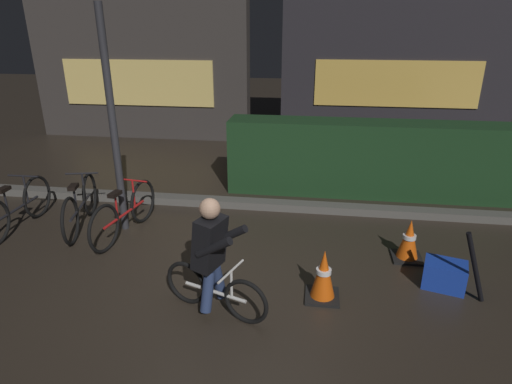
{
  "coord_description": "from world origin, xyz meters",
  "views": [
    {
      "loc": [
        0.86,
        -4.02,
        2.73
      ],
      "look_at": [
        0.2,
        0.6,
        0.9
      ],
      "focal_mm": 30.0,
      "sensor_mm": 36.0,
      "label": 1
    }
  ],
  "objects_px": {
    "parked_bike_center_left": "(125,213)",
    "traffic_cone_far": "(409,240)",
    "blue_crate": "(444,275)",
    "traffic_cone_near": "(323,275)",
    "cyclist": "(213,256)",
    "street_post": "(113,125)",
    "closed_umbrella": "(475,268)",
    "parked_bike_leftmost": "(16,208)",
    "parked_bike_left_mid": "(81,206)"
  },
  "relations": [
    {
      "from": "parked_bike_center_left",
      "to": "blue_crate",
      "type": "bearing_deg",
      "value": -91.49
    },
    {
      "from": "parked_bike_leftmost",
      "to": "parked_bike_center_left",
      "type": "bearing_deg",
      "value": -88.01
    },
    {
      "from": "street_post",
      "to": "blue_crate",
      "type": "relative_size",
      "value": 6.81
    },
    {
      "from": "blue_crate",
      "to": "cyclist",
      "type": "relative_size",
      "value": 0.35
    },
    {
      "from": "parked_bike_center_left",
      "to": "traffic_cone_far",
      "type": "bearing_deg",
      "value": -83.47
    },
    {
      "from": "traffic_cone_near",
      "to": "blue_crate",
      "type": "xyz_separation_m",
      "value": [
        1.34,
        0.4,
        -0.12
      ]
    },
    {
      "from": "traffic_cone_near",
      "to": "parked_bike_left_mid",
      "type": "bearing_deg",
      "value": 160.01
    },
    {
      "from": "parked_bike_left_mid",
      "to": "blue_crate",
      "type": "height_order",
      "value": "parked_bike_left_mid"
    },
    {
      "from": "traffic_cone_near",
      "to": "cyclist",
      "type": "relative_size",
      "value": 0.46
    },
    {
      "from": "street_post",
      "to": "blue_crate",
      "type": "distance_m",
      "value": 4.44
    },
    {
      "from": "traffic_cone_far",
      "to": "traffic_cone_near",
      "type": "bearing_deg",
      "value": -136.93
    },
    {
      "from": "parked_bike_left_mid",
      "to": "closed_umbrella",
      "type": "relative_size",
      "value": 1.85
    },
    {
      "from": "street_post",
      "to": "closed_umbrella",
      "type": "xyz_separation_m",
      "value": [
        4.34,
        -1.15,
        -1.09
      ]
    },
    {
      "from": "parked_bike_center_left",
      "to": "traffic_cone_far",
      "type": "xyz_separation_m",
      "value": [
        3.74,
        -0.12,
        -0.08
      ]
    },
    {
      "from": "street_post",
      "to": "traffic_cone_far",
      "type": "relative_size",
      "value": 5.66
    },
    {
      "from": "parked_bike_left_mid",
      "to": "cyclist",
      "type": "height_order",
      "value": "cyclist"
    },
    {
      "from": "parked_bike_leftmost",
      "to": "cyclist",
      "type": "relative_size",
      "value": 1.28
    },
    {
      "from": "parked_bike_leftmost",
      "to": "closed_umbrella",
      "type": "relative_size",
      "value": 1.87
    },
    {
      "from": "street_post",
      "to": "cyclist",
      "type": "distance_m",
      "value": 2.55
    },
    {
      "from": "parked_bike_left_mid",
      "to": "blue_crate",
      "type": "xyz_separation_m",
      "value": [
        4.75,
        -0.84,
        -0.19
      ]
    },
    {
      "from": "street_post",
      "to": "parked_bike_center_left",
      "type": "distance_m",
      "value": 1.19
    },
    {
      "from": "traffic_cone_near",
      "to": "parked_bike_center_left",
      "type": "bearing_deg",
      "value": 157.68
    },
    {
      "from": "parked_bike_left_mid",
      "to": "cyclist",
      "type": "xyz_separation_m",
      "value": [
        2.32,
        -1.62,
        0.29
      ]
    },
    {
      "from": "traffic_cone_near",
      "to": "parked_bike_leftmost",
      "type": "bearing_deg",
      "value": 166.32
    },
    {
      "from": "parked_bike_left_mid",
      "to": "parked_bike_center_left",
      "type": "relative_size",
      "value": 1.0
    },
    {
      "from": "blue_crate",
      "to": "traffic_cone_far",
      "type": "bearing_deg",
      "value": 116.33
    },
    {
      "from": "street_post",
      "to": "closed_umbrella",
      "type": "relative_size",
      "value": 3.53
    },
    {
      "from": "parked_bike_leftmost",
      "to": "closed_umbrella",
      "type": "height_order",
      "value": "closed_umbrella"
    },
    {
      "from": "closed_umbrella",
      "to": "parked_bike_left_mid",
      "type": "bearing_deg",
      "value": -22.05
    },
    {
      "from": "street_post",
      "to": "closed_umbrella",
      "type": "bearing_deg",
      "value": -14.86
    },
    {
      "from": "parked_bike_center_left",
      "to": "traffic_cone_near",
      "type": "height_order",
      "value": "parked_bike_center_left"
    },
    {
      "from": "parked_bike_left_mid",
      "to": "street_post",
      "type": "bearing_deg",
      "value": -98.26
    },
    {
      "from": "traffic_cone_near",
      "to": "closed_umbrella",
      "type": "distance_m",
      "value": 1.55
    },
    {
      "from": "blue_crate",
      "to": "closed_umbrella",
      "type": "relative_size",
      "value": 0.52
    },
    {
      "from": "street_post",
      "to": "parked_bike_left_mid",
      "type": "xyz_separation_m",
      "value": [
        -0.61,
        -0.06,
        -1.16
      ]
    },
    {
      "from": "parked_bike_leftmost",
      "to": "parked_bike_center_left",
      "type": "relative_size",
      "value": 1.01
    },
    {
      "from": "parked_bike_left_mid",
      "to": "parked_bike_center_left",
      "type": "distance_m",
      "value": 0.73
    },
    {
      "from": "traffic_cone_far",
      "to": "parked_bike_left_mid",
      "type": "bearing_deg",
      "value": 176.64
    },
    {
      "from": "parked_bike_left_mid",
      "to": "blue_crate",
      "type": "distance_m",
      "value": 4.83
    },
    {
      "from": "traffic_cone_far",
      "to": "closed_umbrella",
      "type": "xyz_separation_m",
      "value": [
        0.48,
        -0.83,
        0.15
      ]
    },
    {
      "from": "parked_bike_left_mid",
      "to": "traffic_cone_far",
      "type": "xyz_separation_m",
      "value": [
        4.46,
        -0.26,
        -0.08
      ]
    },
    {
      "from": "street_post",
      "to": "parked_bike_left_mid",
      "type": "relative_size",
      "value": 1.9
    },
    {
      "from": "parked_bike_center_left",
      "to": "cyclist",
      "type": "distance_m",
      "value": 2.2
    },
    {
      "from": "parked_bike_leftmost",
      "to": "traffic_cone_far",
      "type": "distance_m",
      "value": 5.31
    },
    {
      "from": "parked_bike_center_left",
      "to": "blue_crate",
      "type": "height_order",
      "value": "parked_bike_center_left"
    },
    {
      "from": "closed_umbrella",
      "to": "traffic_cone_near",
      "type": "bearing_deg",
      "value": -4.01
    },
    {
      "from": "parked_bike_center_left",
      "to": "cyclist",
      "type": "bearing_deg",
      "value": -124.27
    },
    {
      "from": "blue_crate",
      "to": "closed_umbrella",
      "type": "xyz_separation_m",
      "value": [
        0.2,
        -0.25,
        0.26
      ]
    },
    {
      "from": "parked_bike_left_mid",
      "to": "closed_umbrella",
      "type": "height_order",
      "value": "closed_umbrella"
    },
    {
      "from": "street_post",
      "to": "traffic_cone_far",
      "type": "xyz_separation_m",
      "value": [
        3.85,
        -0.32,
        -1.24
      ]
    }
  ]
}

